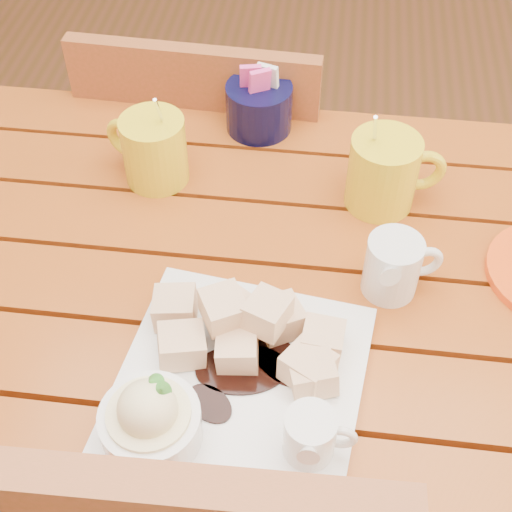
# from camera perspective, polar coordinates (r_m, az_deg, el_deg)

# --- Properties ---
(table) EXTENTS (1.20, 0.79, 0.75)m
(table) POSITION_cam_1_polar(r_m,az_deg,el_deg) (0.97, -0.06, -7.27)
(table) COLOR #984113
(table) RESTS_ON ground
(dessert_plate) EXTENTS (0.30, 0.30, 0.11)m
(dessert_plate) POSITION_cam_1_polar(r_m,az_deg,el_deg) (0.78, -2.58, -9.94)
(dessert_plate) COLOR white
(dessert_plate) RESTS_ON table
(coffee_mug_left) EXTENTS (0.12, 0.09, 0.15)m
(coffee_mug_left) POSITION_cam_1_polar(r_m,az_deg,el_deg) (1.02, -8.26, 8.51)
(coffee_mug_left) COLOR yellow
(coffee_mug_left) RESTS_ON table
(coffee_mug_right) EXTENTS (0.13, 0.10, 0.16)m
(coffee_mug_right) POSITION_cam_1_polar(r_m,az_deg,el_deg) (0.98, 10.28, 6.67)
(coffee_mug_right) COLOR yellow
(coffee_mug_right) RESTS_ON table
(cream_pitcher) EXTENTS (0.10, 0.08, 0.08)m
(cream_pitcher) POSITION_cam_1_polar(r_m,az_deg,el_deg) (0.88, 11.01, -0.78)
(cream_pitcher) COLOR white
(cream_pitcher) RESTS_ON table
(sugar_caddy) EXTENTS (0.10, 0.10, 0.11)m
(sugar_caddy) POSITION_cam_1_polar(r_m,az_deg,el_deg) (1.11, 0.24, 11.91)
(sugar_caddy) COLOR black
(sugar_caddy) RESTS_ON table
(chair_far) EXTENTS (0.42, 0.42, 0.85)m
(chair_far) POSITION_cam_1_polar(r_m,az_deg,el_deg) (1.44, -3.28, 5.58)
(chair_far) COLOR brown
(chair_far) RESTS_ON ground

